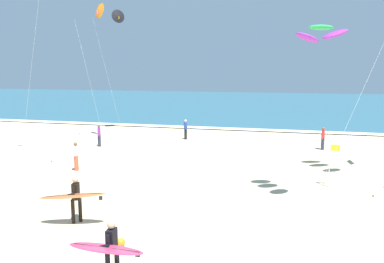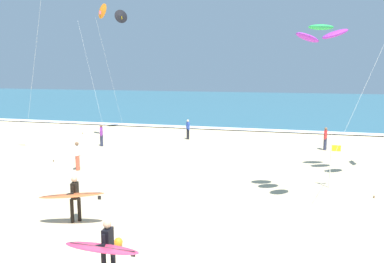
# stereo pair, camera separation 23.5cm
# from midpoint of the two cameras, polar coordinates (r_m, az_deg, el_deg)

# --- Properties ---
(ground_plane) EXTENTS (160.00, 160.00, 0.00)m
(ground_plane) POSITION_cam_midpoint_polar(r_m,az_deg,el_deg) (12.37, -9.17, -17.42)
(ground_plane) COLOR #D1BA8E
(ocean_water) EXTENTS (160.00, 60.00, 0.08)m
(ocean_water) POSITION_cam_midpoint_polar(r_m,az_deg,el_deg) (65.45, 11.30, 4.09)
(ocean_water) COLOR #2D6075
(ocean_water) RESTS_ON ground
(shoreline_foam) EXTENTS (160.00, 1.40, 0.01)m
(shoreline_foam) POSITION_cam_midpoint_polar(r_m,az_deg,el_deg) (36.08, 7.76, 0.35)
(shoreline_foam) COLOR white
(shoreline_foam) RESTS_ON ocean_water
(surfer_lead) EXTENTS (1.97, 0.94, 1.71)m
(surfer_lead) POSITION_cam_midpoint_polar(r_m,az_deg,el_deg) (10.47, -11.94, -16.32)
(surfer_lead) COLOR black
(surfer_lead) RESTS_ON ground
(surfer_trailing) EXTENTS (2.40, 1.14, 1.71)m
(surfer_trailing) POSITION_cam_midpoint_polar(r_m,az_deg,el_deg) (14.63, -16.57, -9.02)
(surfer_trailing) COLOR black
(surfer_trailing) RESTS_ON ground
(kite_delta_charcoal_near) EXTENTS (2.08, 2.20, 10.58)m
(kite_delta_charcoal_near) POSITION_cam_midpoint_polar(r_m,az_deg,el_deg) (34.99, -10.17, 16.23)
(kite_delta_charcoal_near) COLOR black
(kite_delta_charcoal_near) RESTS_ON ground
(kite_delta_amber_far) EXTENTS (4.10, 2.82, 10.42)m
(kite_delta_amber_far) POSITION_cam_midpoint_polar(r_m,az_deg,el_deg) (31.07, -12.89, 16.78)
(kite_delta_amber_far) COLOR orange
(kite_delta_amber_far) RESTS_ON ground
(kite_arc_emerald_distant) EXTENTS (3.73, 3.04, 7.18)m
(kite_arc_emerald_distant) POSITION_cam_midpoint_polar(r_m,az_deg,el_deg) (16.03, 18.78, 13.49)
(kite_arc_emerald_distant) COLOR purple
(kite_arc_emerald_distant) RESTS_ON ground
(bystander_red_top) EXTENTS (0.24, 0.49, 1.59)m
(bystander_red_top) POSITION_cam_midpoint_polar(r_m,az_deg,el_deg) (28.30, 19.20, -0.98)
(bystander_red_top) COLOR #2D334C
(bystander_red_top) RESTS_ON ground
(bystander_purple_top) EXTENTS (0.29, 0.47, 1.59)m
(bystander_purple_top) POSITION_cam_midpoint_polar(r_m,az_deg,el_deg) (28.82, -12.92, -0.53)
(bystander_purple_top) COLOR #2D334C
(bystander_purple_top) RESTS_ON ground
(bystander_blue_top) EXTENTS (0.34, 0.41, 1.59)m
(bystander_blue_top) POSITION_cam_midpoint_polar(r_m,az_deg,el_deg) (30.89, -0.39, 0.34)
(bystander_blue_top) COLOR black
(bystander_blue_top) RESTS_ON ground
(bystander_white_top) EXTENTS (0.26, 0.48, 1.59)m
(bystander_white_top) POSITION_cam_midpoint_polar(r_m,az_deg,el_deg) (22.25, -16.18, -3.45)
(bystander_white_top) COLOR #D8593F
(bystander_white_top) RESTS_ON ground
(lifeguard_flag) EXTENTS (0.45, 0.05, 2.10)m
(lifeguard_flag) POSITION_cam_midpoint_polar(r_m,az_deg,el_deg) (19.33, 20.14, -4.14)
(lifeguard_flag) COLOR silver
(lifeguard_flag) RESTS_ON ground
(beach_ball) EXTENTS (0.28, 0.28, 0.28)m
(beach_ball) POSITION_cam_midpoint_polar(r_m,az_deg,el_deg) (12.87, -10.23, -15.67)
(beach_ball) COLOR orange
(beach_ball) RESTS_ON ground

